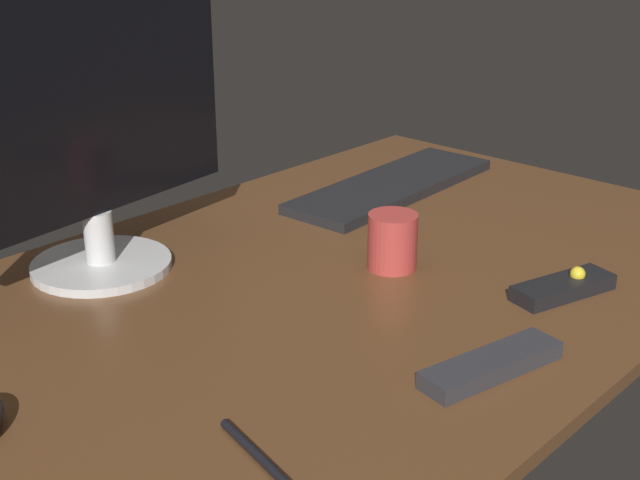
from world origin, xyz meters
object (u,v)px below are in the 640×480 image
at_px(coffee_mug, 392,241).
at_px(pen, 257,455).
at_px(media_remote, 564,287).
at_px(monitor, 88,123).
at_px(tv_remote, 492,365).
at_px(keyboard, 392,185).

bearing_deg(coffee_mug, pen, -156.96).
height_order(media_remote, coffee_mug, coffee_mug).
xyz_separation_m(monitor, tv_remote, (0.13, -0.58, -0.21)).
relative_size(monitor, keyboard, 1.06).
relative_size(tv_remote, pen, 1.39).
xyz_separation_m(monitor, coffee_mug, (0.29, -0.31, -0.18)).
xyz_separation_m(keyboard, media_remote, (-0.19, -0.45, 0.00)).
bearing_deg(pen, tv_remote, -91.37).
xyz_separation_m(tv_remote, coffee_mug, (0.16, 0.27, 0.03)).
relative_size(coffee_mug, pen, 0.61).
distance_m(monitor, tv_remote, 0.63).
bearing_deg(tv_remote, monitor, 115.04).
height_order(keyboard, pen, keyboard).
bearing_deg(tv_remote, media_remote, 21.91).
xyz_separation_m(monitor, media_remote, (0.38, -0.54, -0.21)).
height_order(monitor, media_remote, monitor).
bearing_deg(tv_remote, keyboard, 60.64).
bearing_deg(media_remote, keyboard, 83.65).
distance_m(media_remote, coffee_mug, 0.25).
bearing_deg(tv_remote, coffee_mug, 71.89).
height_order(media_remote, pen, media_remote).
bearing_deg(keyboard, coffee_mug, -144.27).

